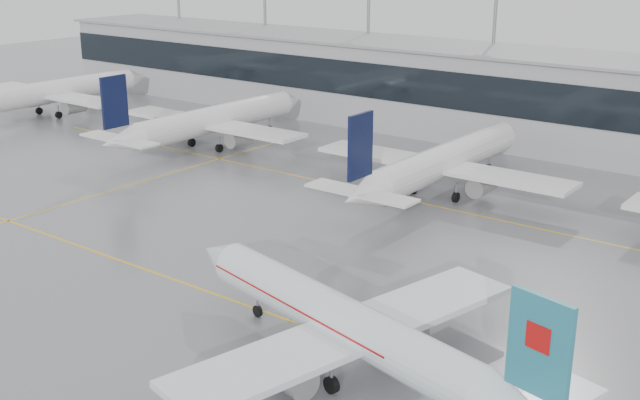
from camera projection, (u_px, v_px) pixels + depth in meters
The scene contains 12 objects.
ground at pixel (227, 298), 62.58m from camera, with size 320.00×320.00×0.00m, color gray.
taxi_line_main at pixel (227, 298), 62.58m from camera, with size 120.00×0.25×0.01m, color yellow.
taxi_line_north at pixel (423, 203), 85.26m from camera, with size 120.00×0.25×0.01m, color yellow.
taxi_line_cross at pixel (127, 186), 91.24m from camera, with size 0.25×60.00×0.01m, color yellow.
terminal at pixel (546, 102), 107.61m from camera, with size 180.00×15.00×12.00m, color #9E9EA1.
terminal_glass at pixel (523, 99), 101.43m from camera, with size 180.00×0.20×5.00m, color black.
terminal_roof at pixel (550, 55), 105.69m from camera, with size 182.00×16.00×0.40m, color gray.
light_masts at pixel (567, 42), 109.88m from camera, with size 156.40×1.00×22.60m.
air_canada_jet at pixel (351, 327), 50.98m from camera, with size 33.49×26.51×10.30m.
parked_jet_a at pixel (53, 92), 127.33m from camera, with size 29.64×36.96×11.72m.
parked_jet_b at pixel (211, 121), 107.12m from camera, with size 29.64×36.96×11.72m.
parked_jet_c at pixel (441, 162), 86.91m from camera, with size 29.64×36.96×11.72m.
Camera 1 is at (40.48, -41.01, 26.61)m, focal length 45.00 mm.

